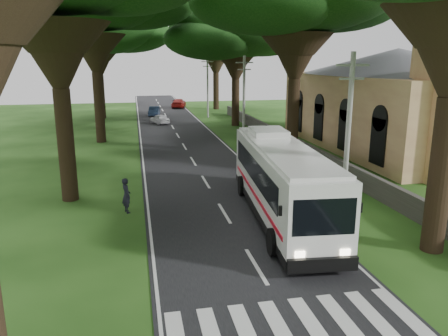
% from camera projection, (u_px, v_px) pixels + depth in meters
% --- Properties ---
extents(ground, '(140.00, 140.00, 0.00)m').
position_uv_depth(ground, '(272.00, 293.00, 14.66)').
color(ground, '#204614').
rests_on(ground, ground).
extents(road, '(8.00, 120.00, 0.04)m').
position_uv_depth(road, '(186.00, 149.00, 38.43)').
color(road, black).
rests_on(road, ground).
extents(crosswalk, '(8.00, 3.00, 0.01)m').
position_uv_depth(crosswalk, '(293.00, 328.00, 12.76)').
color(crosswalk, silver).
rests_on(crosswalk, ground).
extents(property_wall, '(0.35, 50.00, 1.20)m').
position_uv_depth(property_wall, '(287.00, 141.00, 39.08)').
color(property_wall, '#383533').
rests_on(property_wall, ground).
extents(church, '(14.00, 24.00, 11.60)m').
position_uv_depth(church, '(396.00, 92.00, 37.43)').
color(church, tan).
rests_on(church, ground).
extents(pole_near, '(1.60, 0.24, 8.00)m').
position_uv_depth(pole_near, '(348.00, 136.00, 20.43)').
color(pole_near, gray).
rests_on(pole_near, ground).
extents(pole_mid, '(1.60, 0.24, 8.00)m').
position_uv_depth(pole_mid, '(244.00, 99.00, 39.44)').
color(pole_mid, gray).
rests_on(pole_mid, ground).
extents(pole_far, '(1.60, 0.24, 8.00)m').
position_uv_depth(pole_far, '(208.00, 86.00, 58.46)').
color(pole_far, gray).
rests_on(pole_far, ground).
extents(tree_l_far, '(16.25, 16.25, 15.07)m').
position_uv_depth(tree_l_far, '(97.00, 28.00, 55.87)').
color(tree_l_far, black).
rests_on(tree_l_far, ground).
extents(tree_r_midb, '(15.28, 15.28, 14.22)m').
position_uv_depth(tree_r_midb, '(236.00, 30.00, 49.63)').
color(tree_r_midb, black).
rests_on(tree_r_midb, ground).
extents(tree_r_far, '(13.55, 13.55, 14.28)m').
position_uv_depth(tree_r_far, '(216.00, 35.00, 66.85)').
color(tree_r_far, black).
rests_on(tree_r_far, ground).
extents(coach_bus, '(3.73, 12.62, 3.67)m').
position_uv_depth(coach_bus, '(281.00, 179.00, 21.24)').
color(coach_bus, white).
rests_on(coach_bus, ground).
extents(distant_car_a, '(2.52, 3.81, 1.20)m').
position_uv_depth(distant_car_a, '(160.00, 119.00, 53.25)').
color(distant_car_a, silver).
rests_on(distant_car_a, road).
extents(distant_car_b, '(1.87, 4.01, 1.27)m').
position_uv_depth(distant_car_b, '(154.00, 111.00, 60.99)').
color(distant_car_b, navy).
rests_on(distant_car_b, road).
extents(distant_car_c, '(2.99, 5.27, 1.44)m').
position_uv_depth(distant_car_c, '(179.00, 103.00, 71.34)').
color(distant_car_c, maroon).
rests_on(distant_car_c, road).
extents(pedestrian, '(0.63, 0.77, 1.82)m').
position_uv_depth(pedestrian, '(126.00, 195.00, 22.25)').
color(pedestrian, black).
rests_on(pedestrian, ground).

